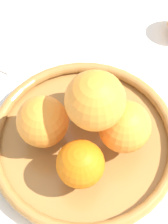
% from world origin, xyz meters
% --- Properties ---
extents(ground_plane, '(4.00, 4.00, 0.00)m').
position_xyz_m(ground_plane, '(0.00, 0.00, 0.00)').
color(ground_plane, white).
extents(fruit_bowl, '(0.30, 0.30, 0.03)m').
position_xyz_m(fruit_bowl, '(0.00, 0.00, 0.02)').
color(fruit_bowl, '#A57238').
rests_on(fruit_bowl, ground_plane).
extents(orange_pile, '(0.17, 0.18, 0.14)m').
position_xyz_m(orange_pile, '(-0.00, 0.00, 0.09)').
color(orange_pile, orange).
rests_on(orange_pile, fruit_bowl).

